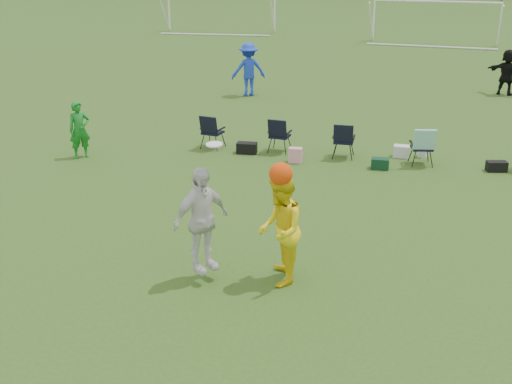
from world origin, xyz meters
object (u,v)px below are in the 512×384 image
(fielder_black, at_px, (507,72))
(center_contest, at_px, (249,225))
(fielder_green_near, at_px, (80,130))
(goal_left, at_px, (221,2))
(fielder_blue, at_px, (248,69))
(goal_mid, at_px, (436,10))

(fielder_black, bearing_deg, center_contest, 95.00)
(fielder_green_near, xyz_separation_m, center_contest, (6.23, -5.51, 0.27))
(goal_left, bearing_deg, fielder_blue, -74.32)
(fielder_green_near, distance_m, fielder_blue, 9.03)
(fielder_green_near, height_order, fielder_blue, fielder_blue)
(fielder_green_near, relative_size, fielder_black, 0.89)
(fielder_green_near, bearing_deg, fielder_black, 1.16)
(fielder_blue, xyz_separation_m, center_contest, (3.94, -14.24, 0.04))
(center_contest, bearing_deg, goal_mid, 84.73)
(goal_mid, bearing_deg, center_contest, -91.27)
(center_contest, height_order, goal_left, goal_left)
(goal_left, relative_size, goal_mid, 1.00)
(center_contest, bearing_deg, fielder_blue, 105.48)
(goal_left, distance_m, goal_mid, 14.14)
(center_contest, height_order, goal_mid, goal_mid)
(fielder_black, distance_m, center_contest, 17.85)
(fielder_blue, distance_m, goal_left, 20.34)
(fielder_green_near, height_order, goal_left, goal_left)
(fielder_green_near, bearing_deg, goal_left, 57.24)
(center_contest, bearing_deg, fielder_black, 71.59)
(center_contest, relative_size, goal_left, 0.33)
(fielder_blue, height_order, goal_mid, goal_mid)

